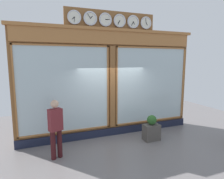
% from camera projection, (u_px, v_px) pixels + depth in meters
% --- Properties ---
extents(ground_plane, '(14.00, 14.00, 0.00)m').
position_uv_depth(ground_plane, '(154.00, 175.00, 4.74)').
color(ground_plane, slate).
extents(shop_facade, '(6.71, 0.42, 4.44)m').
position_uv_depth(shop_facade, '(111.00, 82.00, 7.13)').
color(shop_facade, brown).
rests_on(shop_facade, ground_plane).
extents(pedestrian, '(0.42, 0.34, 1.69)m').
position_uv_depth(pedestrian, '(56.00, 127.00, 5.45)').
color(pedestrian, '#3A1316').
rests_on(pedestrian, ground_plane).
extents(planter_box, '(0.56, 0.36, 0.56)m').
position_uv_depth(planter_box, '(151.00, 132.00, 6.81)').
color(planter_box, '#4C4742').
rests_on(planter_box, ground_plane).
extents(planter_shrub, '(0.33, 0.33, 0.33)m').
position_uv_depth(planter_shrub, '(152.00, 120.00, 6.75)').
color(planter_shrub, '#285623').
rests_on(planter_shrub, planter_box).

